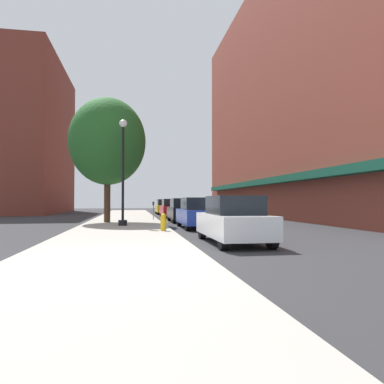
# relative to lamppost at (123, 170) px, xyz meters

# --- Properties ---
(ground_plane) EXTENTS (90.00, 90.00, 0.00)m
(ground_plane) POSITION_rel_lamppost_xyz_m (4.00, 6.12, -3.20)
(ground_plane) COLOR #2D2D30
(sidewalk_slab) EXTENTS (4.80, 50.00, 0.12)m
(sidewalk_slab) POSITION_rel_lamppost_xyz_m (-0.00, 7.12, -3.14)
(sidewalk_slab) COLOR #A8A399
(sidewalk_slab) RESTS_ON ground
(building_right_brick) EXTENTS (6.80, 40.00, 22.57)m
(building_right_brick) POSITION_rel_lamppost_xyz_m (14.99, 10.12, 8.06)
(building_right_brick) COLOR brown
(building_right_brick) RESTS_ON ground
(building_far_background) EXTENTS (6.80, 18.00, 18.13)m
(building_far_background) POSITION_rel_lamppost_xyz_m (-11.01, 25.12, 5.84)
(building_far_background) COLOR brown
(building_far_background) RESTS_ON ground
(lamppost) EXTENTS (0.48, 0.48, 5.90)m
(lamppost) POSITION_rel_lamppost_xyz_m (0.00, 0.00, 0.00)
(lamppost) COLOR black
(lamppost) RESTS_ON sidewalk_slab
(fire_hydrant) EXTENTS (0.33, 0.26, 0.79)m
(fire_hydrant) POSITION_rel_lamppost_xyz_m (1.93, -3.73, -2.68)
(fire_hydrant) COLOR gold
(fire_hydrant) RESTS_ON sidewalk_slab
(parking_meter_near) EXTENTS (0.14, 0.09, 1.31)m
(parking_meter_near) POSITION_rel_lamppost_xyz_m (2.05, 6.22, -2.25)
(parking_meter_near) COLOR slate
(parking_meter_near) RESTS_ON sidewalk_slab
(tree_near) EXTENTS (4.86, 4.86, 7.98)m
(tree_near) POSITION_rel_lamppost_xyz_m (-1.07, 3.23, 2.09)
(tree_near) COLOR #422D1E
(tree_near) RESTS_ON sidewalk_slab
(car_white) EXTENTS (1.80, 4.30, 1.66)m
(car_white) POSITION_rel_lamppost_xyz_m (4.00, -7.92, -2.39)
(car_white) COLOR black
(car_white) RESTS_ON ground
(car_blue) EXTENTS (1.80, 4.30, 1.66)m
(car_blue) POSITION_rel_lamppost_xyz_m (4.00, -1.10, -2.39)
(car_blue) COLOR black
(car_blue) RESTS_ON ground
(car_black) EXTENTS (1.80, 4.30, 1.66)m
(car_black) POSITION_rel_lamppost_xyz_m (4.00, 4.57, -2.39)
(car_black) COLOR black
(car_black) RESTS_ON ground
(car_red) EXTENTS (1.80, 4.30, 1.66)m
(car_red) POSITION_rel_lamppost_xyz_m (4.00, 11.81, -2.39)
(car_red) COLOR black
(car_red) RESTS_ON ground
(car_yellow) EXTENTS (1.80, 4.30, 1.66)m
(car_yellow) POSITION_rel_lamppost_xyz_m (4.00, 18.89, -2.39)
(car_yellow) COLOR black
(car_yellow) RESTS_ON ground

